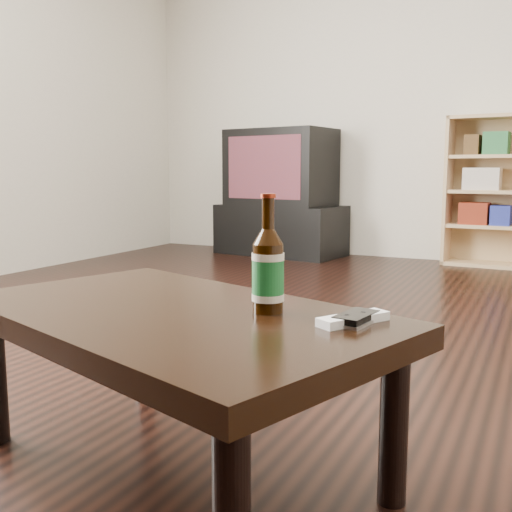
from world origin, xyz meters
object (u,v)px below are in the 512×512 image
at_px(beer_bottle, 268,271).
at_px(phone, 356,319).
at_px(remote, 353,319).
at_px(tv_stand, 281,230).
at_px(bookshelf, 488,188).
at_px(tv, 281,168).
at_px(coffee_table, 172,330).

height_order(beer_bottle, phone, beer_bottle).
bearing_deg(phone, remote, -123.33).
height_order(tv_stand, bookshelf, bookshelf).
bearing_deg(remote, phone, 77.67).
height_order(bookshelf, remote, bookshelf).
distance_m(tv_stand, tv, 0.53).
xyz_separation_m(bookshelf, coffee_table, (-0.36, -3.68, -0.24)).
bearing_deg(phone, coffee_table, -162.97).
relative_size(tv, phone, 7.16).
relative_size(bookshelf, coffee_table, 0.94).
height_order(tv_stand, beer_bottle, beer_bottle).
xyz_separation_m(tv, beer_bottle, (1.50, -3.48, -0.25)).
bearing_deg(tv, bookshelf, 12.94).
xyz_separation_m(bookshelf, phone, (0.07, -3.62, -0.18)).
distance_m(tv_stand, phone, 3.89).
bearing_deg(phone, bookshelf, 100.39).
xyz_separation_m(phone, remote, (-0.00, -0.00, -0.00)).
relative_size(coffee_table, remote, 7.06).
bearing_deg(remote, tv, 146.26).
distance_m(tv_stand, beer_bottle, 3.80).
bearing_deg(remote, tv_stand, 146.25).
bearing_deg(beer_bottle, phone, -3.13).
bearing_deg(tv, remote, -55.53).
relative_size(phone, remote, 0.76).
xyz_separation_m(tv_stand, tv, (-0.00, -0.00, 0.53)).
relative_size(tv, coffee_table, 0.77).
distance_m(tv, coffee_table, 3.80).
bearing_deg(bookshelf, coffee_table, -91.97).
xyz_separation_m(tv_stand, remote, (1.70, -3.50, 0.19)).
relative_size(coffee_table, beer_bottle, 4.46).
distance_m(phone, remote, 0.01).
bearing_deg(bookshelf, beer_bottle, -88.66).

